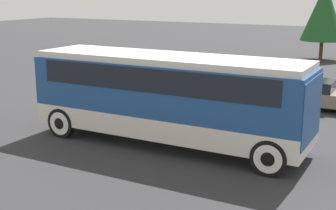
% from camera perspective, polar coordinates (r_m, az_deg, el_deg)
% --- Properties ---
extents(ground_plane, '(120.00, 120.00, 0.00)m').
position_cam_1_polar(ground_plane, '(16.54, 0.00, -4.75)').
color(ground_plane, '#2D2D30').
extents(tour_bus, '(9.72, 2.66, 3.13)m').
position_cam_1_polar(tour_bus, '(16.00, 0.30, 1.63)').
color(tour_bus, silver).
rests_on(tour_bus, ground_plane).
extents(parked_car_near, '(4.20, 1.82, 1.38)m').
position_cam_1_polar(parked_car_near, '(22.18, -1.06, 1.87)').
color(parked_car_near, silver).
rests_on(parked_car_near, ground_plane).
extents(parked_car_mid, '(4.45, 1.87, 1.30)m').
position_cam_1_polar(parked_car_mid, '(22.52, 16.92, 1.36)').
color(parked_car_mid, '#7A6B5B').
rests_on(parked_car_mid, ground_plane).
extents(tree_left, '(3.36, 3.36, 5.91)m').
position_cam_1_polar(tree_left, '(38.41, 18.48, 10.73)').
color(tree_left, brown).
rests_on(tree_left, ground_plane).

